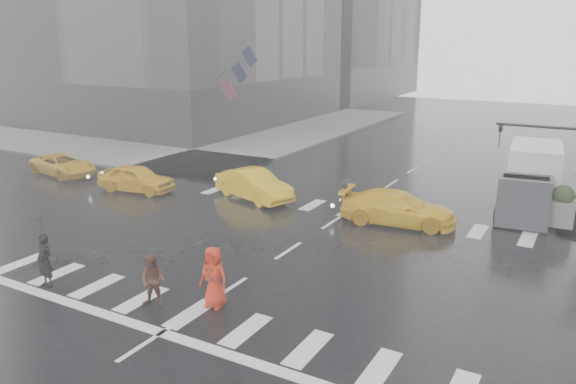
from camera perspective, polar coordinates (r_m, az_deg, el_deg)
The scene contains 17 objects.
ground at distance 22.08m, azimuth 0.04°, elevation -5.97°, with size 120.00×120.00×0.00m, color black.
sidewalk_nw at distance 46.84m, azimuth -10.31°, elevation 5.35°, with size 35.00×35.00×0.15m, color slate.
road_markings at distance 22.08m, azimuth 0.04°, elevation -5.96°, with size 18.00×48.00×0.01m, color silver, non-canonical shape.
traffic_signal_pole at distance 26.39m, azimuth 26.60°, elevation 3.21°, with size 4.45×0.42×4.50m.
planter_west at distance 27.23m, azimuth 21.88°, elevation -0.78°, with size 1.10×1.10×1.80m.
planter_mid at distance 27.07m, azimuth 26.05°, elevation -1.34°, with size 1.10×1.10×1.80m.
flag_cluster at distance 44.34m, azimuth -5.31°, elevation 12.22°, with size 2.87×3.06×4.69m.
pedestrian_black at distance 20.19m, azimuth -23.68°, elevation -4.66°, with size 1.01×1.03×2.43m.
pedestrian_brown at distance 17.95m, azimuth -13.55°, elevation -8.74°, with size 0.82×0.64×1.68m, color #4E2A1B.
pedestrian_orange at distance 17.49m, azimuth -7.56°, elevation -8.57°, with size 0.99×0.68×1.95m.
pedestrian_far_a at distance 26.01m, azimuth 5.76°, elevation -0.89°, with size 0.92×0.56×1.58m, color black.
pedestrian_far_b at distance 27.23m, azimuth 6.03°, elevation -0.20°, with size 0.99×0.55×1.53m, color black.
taxi_front at distance 31.39m, azimuth -15.17°, elevation 1.37°, with size 1.72×4.28×1.46m, color yellow.
taxi_mid at distance 28.81m, azimuth -3.47°, elevation 0.73°, with size 1.62×4.66×1.53m, color yellow.
taxi_rear at distance 25.44m, azimuth 11.12°, elevation -1.59°, with size 2.07×4.50×1.48m, color yellow.
taxi_far at distance 36.60m, azimuth -21.89°, elevation 2.59°, with size 2.10×4.04×1.27m, color yellow.
box_truck at distance 28.56m, azimuth 23.47°, elevation 1.25°, with size 2.24×5.97×3.17m.
Camera 1 is at (10.11, -17.91, 8.04)m, focal length 35.00 mm.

